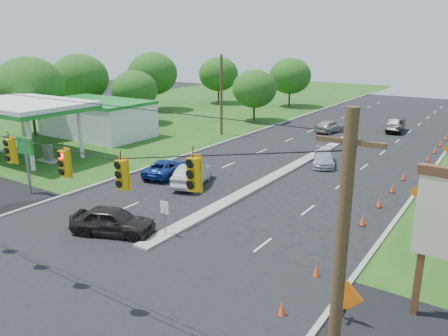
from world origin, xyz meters
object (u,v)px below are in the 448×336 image
Objects in this scene: black_sedan at (113,221)px; white_sedan at (193,174)px; gas_station at (86,116)px; blue_pickup at (165,168)px.

white_sedan is at bearing -11.60° from black_sedan.
gas_station is at bearing 31.57° from black_sedan.
black_sedan is at bearing 101.09° from blue_pickup.
white_sedan is (-1.70, 9.42, -0.00)m from black_sedan.
black_sedan is (21.05, -15.65, -1.78)m from gas_station.
blue_pickup is (16.12, -5.62, -1.92)m from gas_station.
black_sedan is at bearing 82.08° from white_sedan.
gas_station reaches higher than white_sedan.
gas_station is 17.18m from blue_pickup.
blue_pickup is (-4.93, 10.03, -0.14)m from black_sedan.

